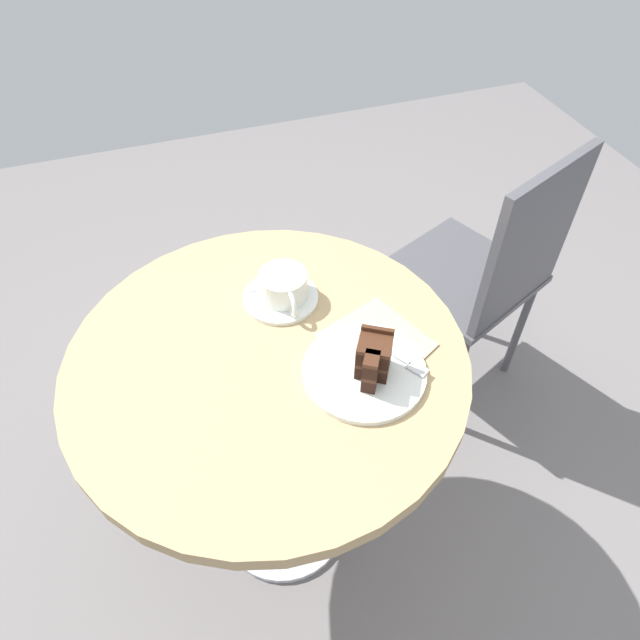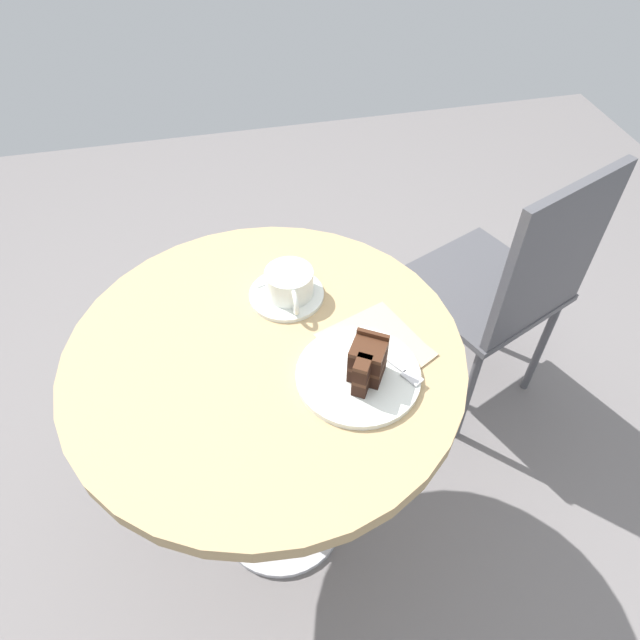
{
  "view_description": "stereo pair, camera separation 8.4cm",
  "coord_description": "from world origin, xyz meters",
  "px_view_note": "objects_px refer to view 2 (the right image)",
  "views": [
    {
      "loc": [
        0.69,
        -0.13,
        1.56
      ],
      "look_at": [
        -0.02,
        0.11,
        0.76
      ],
      "focal_mm": 32.0,
      "sensor_mm": 36.0,
      "label": 1
    },
    {
      "loc": [
        0.71,
        -0.05,
        1.56
      ],
      "look_at": [
        -0.02,
        0.11,
        0.76
      ],
      "focal_mm": 32.0,
      "sensor_mm": 36.0,
      "label": 2
    }
  ],
  "objects_px": {
    "saucer": "(287,295)",
    "napkin": "(377,348)",
    "fork": "(396,365)",
    "cafe_chair": "(511,282)",
    "coffee_cup": "(289,283)",
    "cake_slice": "(367,362)",
    "cake_plate": "(358,375)",
    "teaspoon": "(287,275)"
  },
  "relations": [
    {
      "from": "saucer",
      "to": "cafe_chair",
      "type": "relative_size",
      "value": 0.18
    },
    {
      "from": "coffee_cup",
      "to": "cake_slice",
      "type": "bearing_deg",
      "value": 20.97
    },
    {
      "from": "cake_plate",
      "to": "cake_slice",
      "type": "xyz_separation_m",
      "value": [
        0.01,
        0.01,
        0.05
      ]
    },
    {
      "from": "saucer",
      "to": "cake_slice",
      "type": "distance_m",
      "value": 0.27
    },
    {
      "from": "saucer",
      "to": "coffee_cup",
      "type": "height_order",
      "value": "coffee_cup"
    },
    {
      "from": "coffee_cup",
      "to": "cafe_chair",
      "type": "xyz_separation_m",
      "value": [
        -0.14,
        0.62,
        -0.25
      ]
    },
    {
      "from": "saucer",
      "to": "napkin",
      "type": "bearing_deg",
      "value": 38.79
    },
    {
      "from": "teaspoon",
      "to": "cake_slice",
      "type": "bearing_deg",
      "value": -90.65
    },
    {
      "from": "cake_plate",
      "to": "cafe_chair",
      "type": "distance_m",
      "value": 0.69
    },
    {
      "from": "coffee_cup",
      "to": "cafe_chair",
      "type": "distance_m",
      "value": 0.68
    },
    {
      "from": "saucer",
      "to": "napkin",
      "type": "relative_size",
      "value": 0.66
    },
    {
      "from": "coffee_cup",
      "to": "cake_slice",
      "type": "relative_size",
      "value": 1.44
    },
    {
      "from": "coffee_cup",
      "to": "cake_plate",
      "type": "xyz_separation_m",
      "value": [
        0.24,
        0.08,
        -0.03
      ]
    },
    {
      "from": "napkin",
      "to": "cafe_chair",
      "type": "bearing_deg",
      "value": 123.11
    },
    {
      "from": "saucer",
      "to": "napkin",
      "type": "distance_m",
      "value": 0.23
    },
    {
      "from": "teaspoon",
      "to": "cake_plate",
      "type": "height_order",
      "value": "teaspoon"
    },
    {
      "from": "cake_plate",
      "to": "fork",
      "type": "height_order",
      "value": "fork"
    },
    {
      "from": "fork",
      "to": "cake_plate",
      "type": "bearing_deg",
      "value": -120.91
    },
    {
      "from": "cake_plate",
      "to": "cafe_chair",
      "type": "xyz_separation_m",
      "value": [
        -0.38,
        0.54,
        -0.22
      ]
    },
    {
      "from": "coffee_cup",
      "to": "fork",
      "type": "height_order",
      "value": "coffee_cup"
    },
    {
      "from": "teaspoon",
      "to": "napkin",
      "type": "height_order",
      "value": "teaspoon"
    },
    {
      "from": "saucer",
      "to": "fork",
      "type": "height_order",
      "value": "fork"
    },
    {
      "from": "teaspoon",
      "to": "saucer",
      "type": "bearing_deg",
      "value": -118.38
    },
    {
      "from": "coffee_cup",
      "to": "fork",
      "type": "xyz_separation_m",
      "value": [
        0.24,
        0.15,
        -0.02
      ]
    },
    {
      "from": "coffee_cup",
      "to": "napkin",
      "type": "height_order",
      "value": "coffee_cup"
    },
    {
      "from": "saucer",
      "to": "cake_slice",
      "type": "xyz_separation_m",
      "value": [
        0.25,
        0.1,
        0.05
      ]
    },
    {
      "from": "saucer",
      "to": "cafe_chair",
      "type": "distance_m",
      "value": 0.68
    },
    {
      "from": "cake_plate",
      "to": "napkin",
      "type": "distance_m",
      "value": 0.08
    },
    {
      "from": "saucer",
      "to": "fork",
      "type": "bearing_deg",
      "value": 34.24
    },
    {
      "from": "cake_plate",
      "to": "napkin",
      "type": "relative_size",
      "value": 0.98
    },
    {
      "from": "teaspoon",
      "to": "cake_slice",
      "type": "distance_m",
      "value": 0.31
    },
    {
      "from": "cake_slice",
      "to": "fork",
      "type": "bearing_deg",
      "value": 98.86
    },
    {
      "from": "napkin",
      "to": "coffee_cup",
      "type": "bearing_deg",
      "value": -142.38
    },
    {
      "from": "saucer",
      "to": "teaspoon",
      "type": "bearing_deg",
      "value": 169.32
    },
    {
      "from": "fork",
      "to": "cafe_chair",
      "type": "relative_size",
      "value": 0.16
    },
    {
      "from": "cake_plate",
      "to": "fork",
      "type": "bearing_deg",
      "value": 90.03
    },
    {
      "from": "teaspoon",
      "to": "cake_plate",
      "type": "relative_size",
      "value": 0.47
    },
    {
      "from": "cafe_chair",
      "to": "cake_slice",
      "type": "bearing_deg",
      "value": 13.16
    },
    {
      "from": "cake_plate",
      "to": "fork",
      "type": "relative_size",
      "value": 1.66
    },
    {
      "from": "teaspoon",
      "to": "cake_slice",
      "type": "relative_size",
      "value": 1.14
    },
    {
      "from": "napkin",
      "to": "teaspoon",
      "type": "bearing_deg",
      "value": -149.8
    },
    {
      "from": "cafe_chair",
      "to": "coffee_cup",
      "type": "bearing_deg",
      "value": -10.34
    }
  ]
}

